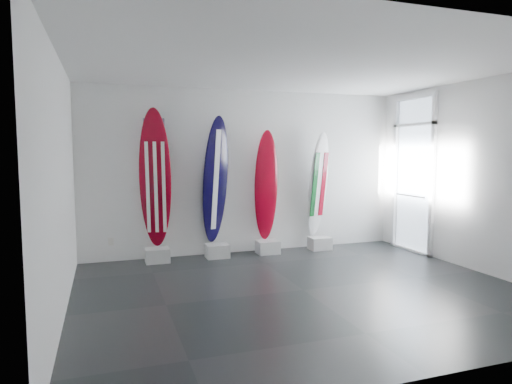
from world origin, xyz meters
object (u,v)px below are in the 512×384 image
object	(u,v)px
surfboard_usa	(155,179)
surfboard_navy	(215,180)
surfboard_italy	(318,185)
surfboard_swiss	(266,186)

from	to	relation	value
surfboard_usa	surfboard_navy	bearing A→B (deg)	13.82
surfboard_navy	surfboard_italy	bearing A→B (deg)	-19.94
surfboard_navy	surfboard_italy	xyz separation A→B (m)	(2.02, 0.00, -0.13)
surfboard_italy	surfboard_usa	bearing A→B (deg)	164.48
surfboard_usa	surfboard_navy	size ratio (longest dim) A/B	1.04
surfboard_navy	surfboard_italy	size ratio (longest dim) A/B	1.12
surfboard_swiss	surfboard_italy	xyz separation A→B (m)	(1.06, 0.00, -0.01)
surfboard_swiss	surfboard_italy	size ratio (longest dim) A/B	1.00
surfboard_navy	surfboard_swiss	bearing A→B (deg)	-19.94
surfboard_swiss	surfboard_navy	bearing A→B (deg)	177.22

